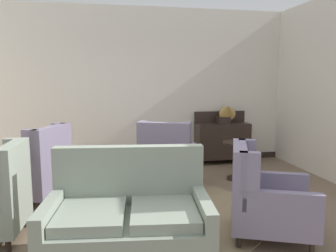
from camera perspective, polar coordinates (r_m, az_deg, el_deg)
The scene contains 13 objects.
ground at distance 4.14m, azimuth -2.48°, elevation -16.31°, with size 8.98×8.98×0.00m, color brown.
wall_back at distance 6.70m, azimuth -6.41°, elevation 6.65°, with size 6.57×0.08×3.11m, color silver.
baseboard_back at distance 6.84m, azimuth -6.18°, elevation -5.99°, with size 6.41×0.03×0.12m, color black.
area_rug at distance 4.41m, azimuth -3.09°, elevation -14.66°, with size 2.86×2.86×0.01m, color #847051.
coffee_table at distance 4.08m, azimuth -6.18°, elevation -10.55°, with size 0.86×0.86×0.50m.
porcelain_vase at distance 4.06m, azimuth -5.64°, elevation -6.91°, with size 0.18×0.18×0.35m.
settee at distance 3.27m, azimuth -6.80°, elevation -15.26°, with size 1.60×1.07×1.04m.
armchair_near_window at distance 5.00m, azimuth -21.35°, elevation -7.07°, with size 1.05×1.03×1.08m.
armchair_beside_settee at distance 5.22m, azimuth -0.15°, elevation -5.96°, with size 1.05×1.11×1.08m.
armchair_foreground_right at distance 3.82m, azimuth 16.12°, elevation -11.85°, with size 1.10×1.06×1.01m.
side_table at distance 5.81m, azimuth 11.67°, elevation -5.22°, with size 0.48×0.48×0.65m.
sideboard at distance 6.92m, azimuth 9.27°, elevation -2.39°, with size 1.09×0.41×1.05m.
gramophone at distance 6.78m, azimuth 10.02°, elevation 2.40°, with size 0.45×0.52×0.51m.
Camera 1 is at (-0.56, -3.73, 1.70)m, focal length 35.59 mm.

